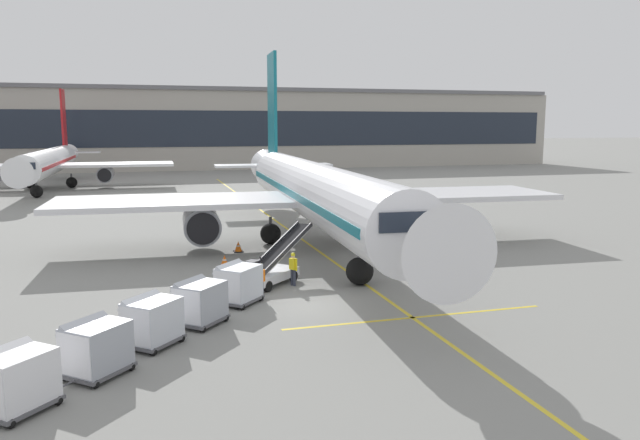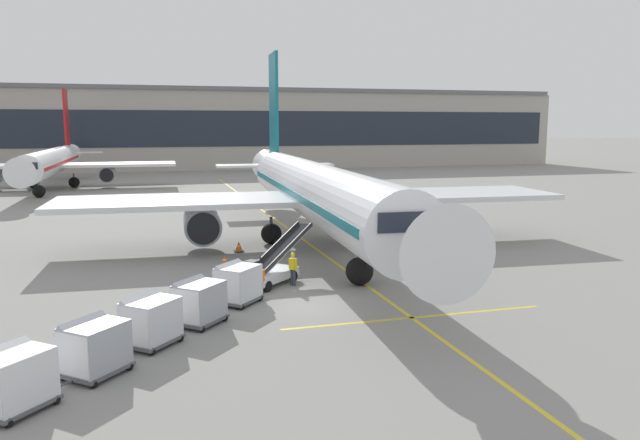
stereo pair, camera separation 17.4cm
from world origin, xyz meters
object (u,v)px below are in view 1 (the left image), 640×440
object	(u,v)px
baggage_cart_fourth	(96,347)
parked_airplane	(313,191)
baggage_cart_lead	(238,283)
baggage_cart_fifth	(15,379)
safety_cone_wingtip	(238,247)
distant_airplane	(49,162)
ground_crew_by_carts	(261,279)
safety_cone_engine_keepout	(225,261)
baggage_cart_second	(199,301)
ground_crew_by_loader	(293,267)
belt_loader	(272,268)
baggage_cart_third	(151,320)

from	to	relation	value
baggage_cart_fourth	parked_airplane	bearing A→B (deg)	56.78
baggage_cart_lead	baggage_cart_fourth	world-z (taller)	same
baggage_cart_lead	baggage_cart_fifth	xyz separation A→B (m)	(-7.82, -9.10, 0.00)
safety_cone_wingtip	distant_airplane	size ratio (longest dim) A/B	0.02
ground_crew_by_carts	safety_cone_wingtip	distance (m)	11.42
distant_airplane	baggage_cart_lead	bearing A→B (deg)	-75.15
baggage_cart_fourth	ground_crew_by_carts	size ratio (longest dim) A/B	1.47
parked_airplane	safety_cone_engine_keepout	size ratio (longest dim) A/B	67.02
baggage_cart_fifth	baggage_cart_second	bearing A→B (deg)	48.16
baggage_cart_fourth	distant_airplane	world-z (taller)	distant_airplane
baggage_cart_second	ground_crew_by_loader	xyz separation A→B (m)	(5.22, 5.02, -0.00)
belt_loader	parked_airplane	bearing A→B (deg)	62.87
baggage_cart_third	distant_airplane	distance (m)	64.06
belt_loader	ground_crew_by_loader	xyz separation A→B (m)	(0.98, -0.72, 0.16)
baggage_cart_lead	distant_airplane	distance (m)	60.43
safety_cone_engine_keepout	safety_cone_wingtip	bearing A→B (deg)	70.25
belt_loader	ground_crew_by_loader	distance (m)	1.23
safety_cone_wingtip	distant_airplane	distance (m)	49.79
baggage_cart_third	distant_airplane	size ratio (longest dim) A/B	0.06
baggage_cart_lead	distant_airplane	xyz separation A→B (m)	(-15.48, 58.36, 2.43)
parked_airplane	safety_cone_engine_keepout	world-z (taller)	parked_airplane
distant_airplane	baggage_cart_second	bearing A→B (deg)	-77.53
baggage_cart_second	baggage_cart_fifth	world-z (taller)	same
ground_crew_by_carts	baggage_cart_fourth	bearing A→B (deg)	-133.17
baggage_cart_third	safety_cone_engine_keepout	xyz separation A→B (m)	(4.35, 12.46, -0.68)
belt_loader	safety_cone_wingtip	xyz separation A→B (m)	(-0.45, 8.61, -0.50)
ground_crew_by_carts	safety_cone_engine_keepout	bearing A→B (deg)	95.83
ground_crew_by_carts	safety_cone_engine_keepout	xyz separation A→B (m)	(-0.76, 7.47, -0.68)
ground_crew_by_loader	baggage_cart_fourth	bearing A→B (deg)	-133.64
baggage_cart_third	baggage_cart_fourth	xyz separation A→B (m)	(-1.82, -2.39, 0.00)
safety_cone_engine_keepout	baggage_cart_fourth	bearing A→B (deg)	-112.54
belt_loader	baggage_cart_third	bearing A→B (deg)	-128.61
ground_crew_by_loader	baggage_cart_lead	bearing A→B (deg)	-143.04
safety_cone_wingtip	baggage_cart_third	bearing A→B (deg)	-109.36
baggage_cart_lead	safety_cone_wingtip	world-z (taller)	baggage_cart_lead
baggage_cart_fifth	ground_crew_by_loader	size ratio (longest dim) A/B	1.47
baggage_cart_lead	distant_airplane	bearing A→B (deg)	104.85
baggage_cart_third	baggage_cart_fifth	bearing A→B (deg)	-130.77
baggage_cart_third	baggage_cart_fourth	bearing A→B (deg)	-127.21
baggage_cart_third	safety_cone_wingtip	world-z (taller)	baggage_cart_third
parked_airplane	baggage_cart_fifth	world-z (taller)	parked_airplane
baggage_cart_second	baggage_cart_fourth	xyz separation A→B (m)	(-3.78, -4.42, 0.00)
baggage_cart_fourth	baggage_cart_fifth	xyz separation A→B (m)	(-2.05, -2.09, 0.00)
ground_crew_by_loader	baggage_cart_third	bearing A→B (deg)	-135.55
baggage_cart_fourth	safety_cone_wingtip	world-z (taller)	baggage_cart_fourth
belt_loader	baggage_cart_fourth	size ratio (longest dim) A/B	1.85
baggage_cart_second	safety_cone_wingtip	bearing A→B (deg)	75.19
baggage_cart_fifth	belt_loader	bearing A→B (deg)	50.58
belt_loader	safety_cone_wingtip	bearing A→B (deg)	92.98
belt_loader	baggage_cart_lead	bearing A→B (deg)	-125.53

